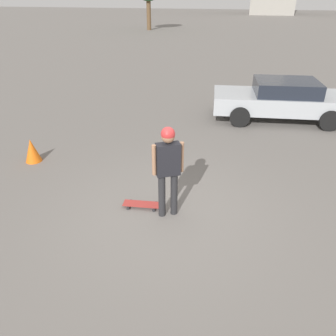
% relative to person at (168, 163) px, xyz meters
% --- Properties ---
extents(ground_plane, '(220.00, 220.00, 0.00)m').
position_rel_person_xyz_m(ground_plane, '(0.00, 0.00, -1.10)').
color(ground_plane, slate).
extents(person, '(0.40, 0.50, 1.78)m').
position_rel_person_xyz_m(person, '(0.00, 0.00, 0.00)').
color(person, '#262628').
rests_on(person, ground_plane).
extents(skateboard, '(0.39, 0.79, 0.07)m').
position_rel_person_xyz_m(skateboard, '(-0.06, -0.57, -1.04)').
color(skateboard, '#A5332D').
rests_on(skateboard, ground_plane).
extents(car_parked_near, '(2.64, 4.69, 1.32)m').
position_rel_person_xyz_m(car_parked_near, '(-6.43, 1.87, -0.40)').
color(car_parked_near, '#ADB2B7').
rests_on(car_parked_near, ground_plane).
extents(traffic_cone, '(0.40, 0.40, 0.59)m').
position_rel_person_xyz_m(traffic_cone, '(-1.10, -3.96, -0.80)').
color(traffic_cone, orange).
rests_on(traffic_cone, ground_plane).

